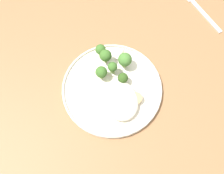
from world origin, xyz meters
TOP-DOWN VIEW (x-y plane):
  - ground at (0.00, 0.00)m, footprint 6.00×6.00m
  - wooden_dining_table at (0.00, 0.00)m, footprint 1.40×1.00m
  - dinner_plate at (-0.01, -0.05)m, footprint 0.29×0.29m
  - noodle_bed at (0.03, -0.04)m, footprint 0.12×0.10m
  - seared_scallop_half_hidden at (0.06, -0.04)m, footprint 0.03×0.03m
  - seared_scallop_front_small at (0.03, -0.04)m, footprint 0.04×0.04m
  - seared_scallop_tiny_bay at (0.01, -0.04)m, footprint 0.03×0.03m
  - seared_scallop_right_edge at (0.01, -0.01)m, footprint 0.02×0.02m
  - seared_scallop_center_golden at (0.06, -0.02)m, footprint 0.03×0.03m
  - seared_scallop_on_noodles at (0.04, 0.01)m, footprint 0.03×0.03m
  - seared_scallop_left_edge at (0.02, -0.06)m, footprint 0.03×0.03m
  - broccoli_floret_tall_stalk at (-0.10, -0.04)m, footprint 0.04×0.04m
  - broccoli_floret_split_head at (-0.13, -0.04)m, footprint 0.03×0.03m
  - broccoli_floret_rear_charred at (-0.06, -0.03)m, footprint 0.03×0.03m
  - broccoli_floret_front_edge at (-0.02, -0.01)m, footprint 0.03×0.03m
  - broccoli_floret_left_leaning at (-0.07, 0.01)m, footprint 0.04×0.04m
  - broccoli_floret_near_rim at (-0.06, -0.06)m, footprint 0.03×0.03m
  - onion_sliver_curled_piece at (-0.11, 0.01)m, footprint 0.03×0.04m
  - onion_sliver_long_sliver at (-0.05, -0.03)m, footprint 0.04×0.04m
  - dinner_fork at (-0.19, 0.32)m, footprint 0.19×0.06m

SIDE VIEW (x-z plane):
  - ground at x=0.00m, z-range 0.00..0.00m
  - wooden_dining_table at x=0.00m, z-range 0.29..1.03m
  - dinner_fork at x=-0.19m, z-range 0.74..0.74m
  - dinner_plate at x=-0.01m, z-range 0.74..0.76m
  - onion_sliver_curled_piece at x=-0.11m, z-range 0.75..0.76m
  - onion_sliver_long_sliver at x=-0.05m, z-range 0.75..0.76m
  - seared_scallop_tiny_bay at x=0.01m, z-range 0.75..0.77m
  - seared_scallop_left_edge at x=0.02m, z-range 0.75..0.77m
  - seared_scallop_center_golden at x=0.06m, z-range 0.75..0.77m
  - seared_scallop_half_hidden at x=0.06m, z-range 0.75..0.77m
  - seared_scallop_front_small at x=0.03m, z-range 0.75..0.77m
  - seared_scallop_on_noodles at x=0.04m, z-range 0.75..0.77m
  - seared_scallop_right_edge at x=0.01m, z-range 0.75..0.77m
  - noodle_bed at x=0.03m, z-range 0.75..0.78m
  - broccoli_floret_front_edge at x=-0.02m, z-range 0.75..0.80m
  - broccoli_floret_split_head at x=-0.13m, z-range 0.75..0.80m
  - broccoli_floret_near_rim at x=-0.06m, z-range 0.76..0.80m
  - broccoli_floret_rear_charred at x=-0.06m, z-range 0.76..0.81m
  - broccoli_floret_tall_stalk at x=-0.10m, z-range 0.76..0.81m
  - broccoli_floret_left_leaning at x=-0.07m, z-range 0.76..0.81m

